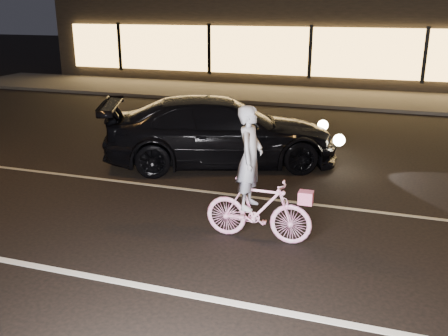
% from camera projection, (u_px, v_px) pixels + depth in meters
% --- Properties ---
extents(ground, '(90.00, 90.00, 0.00)m').
position_uv_depth(ground, '(160.00, 234.00, 7.98)').
color(ground, black).
rests_on(ground, ground).
extents(lane_stripe_near, '(60.00, 0.12, 0.01)m').
position_uv_depth(lane_stripe_near, '(111.00, 280.00, 6.63)').
color(lane_stripe_near, silver).
rests_on(lane_stripe_near, ground).
extents(lane_stripe_far, '(60.00, 0.10, 0.01)m').
position_uv_depth(lane_stripe_far, '(203.00, 191.00, 9.79)').
color(lane_stripe_far, gray).
rests_on(lane_stripe_far, ground).
extents(sidewalk, '(30.00, 4.00, 0.12)m').
position_uv_depth(sidewalk, '(301.00, 96.00, 19.69)').
color(sidewalk, '#383533').
rests_on(sidewalk, ground).
extents(storefront, '(25.40, 8.42, 4.20)m').
position_uv_depth(storefront, '(324.00, 33.00, 24.42)').
color(storefront, black).
rests_on(storefront, ground).
extents(cyclist, '(1.67, 0.58, 2.11)m').
position_uv_depth(cyclist, '(256.00, 194.00, 7.58)').
color(cyclist, '#FF4DB4').
rests_on(cyclist, ground).
extents(sedan, '(5.65, 3.94, 1.52)m').
position_uv_depth(sedan, '(221.00, 131.00, 11.28)').
color(sedan, black).
rests_on(sedan, ground).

